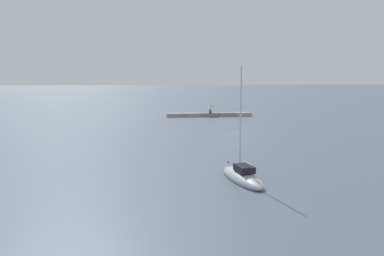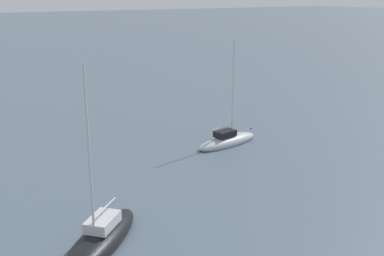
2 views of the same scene
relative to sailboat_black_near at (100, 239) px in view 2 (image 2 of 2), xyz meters
The scene contains 2 objects.
sailboat_black_near is the anchor object (origin of this frame).
sailboat_grey_mid 15.40m from the sailboat_black_near, 57.07° to the right, with size 2.39×5.59×7.71m.
Camera 2 is at (-20.95, 40.27, 10.54)m, focal length 43.60 mm.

